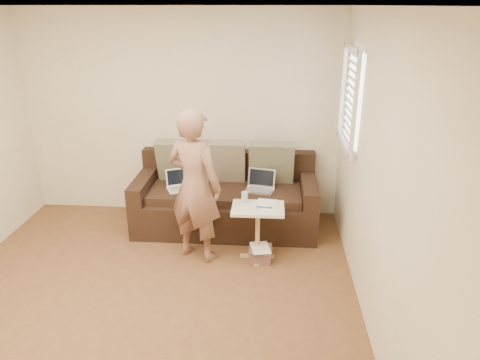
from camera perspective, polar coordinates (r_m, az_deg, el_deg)
The scene contains 17 objects.
floor at distance 4.30m, azimuth -12.58°, elevation -16.42°, with size 4.50×4.50×0.00m, color brown.
ceiling at distance 3.42m, azimuth -16.29°, elevation 20.58°, with size 4.50×4.50×0.00m, color white.
wall_back at distance 5.75m, azimuth -7.44°, elevation 8.16°, with size 4.00×4.00×0.00m, color beige.
wall_right at distance 3.59m, azimuth 17.78°, elevation -0.94°, with size 4.50×4.50×0.00m, color beige.
window_blinds at distance 4.88m, azimuth 13.89°, elevation 10.17°, with size 0.12×0.88×1.08m, color white, non-canonical shape.
sofa at distance 5.49m, azimuth -1.84°, elevation -1.96°, with size 2.20×0.95×0.85m, color black, non-canonical shape.
pillow_left at distance 5.64m, azimuth -7.75°, elevation 2.48°, with size 0.55×0.14×0.55m, color #636149, non-canonical shape.
pillow_mid at distance 5.55m, azimuth -2.18°, elevation 2.37°, with size 0.55×0.14×0.55m, color #67614A, non-canonical shape.
pillow_right at distance 5.52m, azimuth 4.03°, elevation 2.20°, with size 0.55×0.14×0.55m, color #636149, non-canonical shape.
laptop_silver at distance 5.37m, azimuth 2.45°, elevation -1.43°, with size 0.34×0.24×0.22m, color #B7BABC, non-canonical shape.
laptop_white at distance 5.46m, azimuth -7.52°, elevation -1.20°, with size 0.32×0.23×0.23m, color white, non-canonical shape.
person at distance 4.70m, azimuth -5.81°, elevation -0.76°, with size 0.61×0.41×1.68m, color brown.
side_table at distance 4.87m, azimuth 2.25°, elevation -6.73°, with size 0.55×0.39×0.61m, color silver, non-canonical shape.
drinking_glass at distance 4.82m, azimuth 0.58°, elevation -2.22°, with size 0.07×0.07×0.12m, color silver, non-canonical shape.
scissors at distance 4.71m, azimuth 3.04°, elevation -3.51°, with size 0.18×0.10×0.02m, color silver, non-canonical shape.
paper_on_table at distance 4.79m, azimuth 3.30°, elevation -3.16°, with size 0.21×0.30×0.00m, color white, non-canonical shape.
striped_box at distance 4.93m, azimuth 2.60°, elevation -9.41°, with size 0.25×0.25×0.16m, color red, non-canonical shape.
Camera 1 is at (1.13, -3.23, 2.61)m, focal length 33.42 mm.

